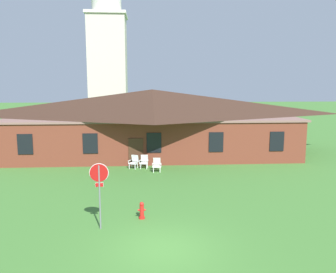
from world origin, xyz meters
TOP-DOWN VIEW (x-y plane):
  - ground_plane at (0.00, 0.00)m, footprint 200.00×200.00m
  - brick_building at (-0.00, 18.27)m, footprint 24.37×10.40m
  - dome_tower at (-5.46, 34.87)m, footprint 5.18×5.18m
  - stop_sign at (-2.58, 2.02)m, footprint 0.81×0.07m
  - lawn_chair_by_porch at (-1.48, 12.61)m, footprint 0.78×0.83m
  - lawn_chair_near_door at (-0.74, 12.61)m, footprint 0.70×0.73m
  - lawn_chair_left_end at (0.15, 11.53)m, footprint 0.66×0.69m
  - fire_hydrant at (-0.83, 3.03)m, footprint 0.36×0.28m

SIDE VIEW (x-z plane):
  - ground_plane at x=0.00m, z-range 0.00..0.00m
  - fire_hydrant at x=-0.83m, z-range -0.02..0.77m
  - lawn_chair_by_porch at x=-1.48m, z-range 0.02..0.98m
  - lawn_chair_near_door at x=-0.74m, z-range 0.02..0.98m
  - lawn_chair_left_end at x=0.15m, z-range 0.02..0.98m
  - stop_sign at x=-2.58m, z-range 0.61..3.47m
  - brick_building at x=0.00m, z-range 0.05..5.66m
  - dome_tower at x=-5.46m, z-range -0.83..19.92m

